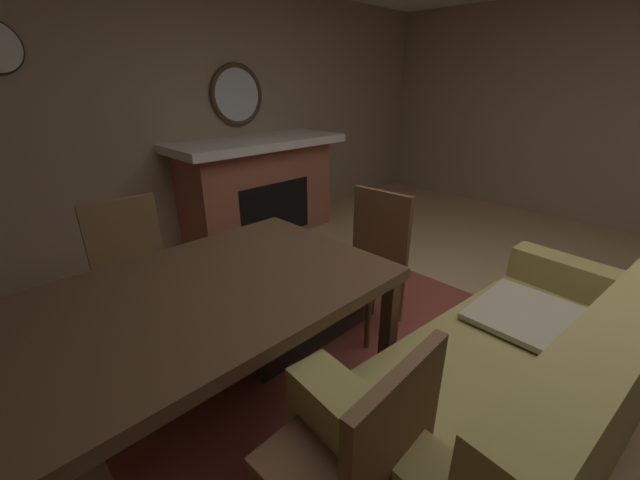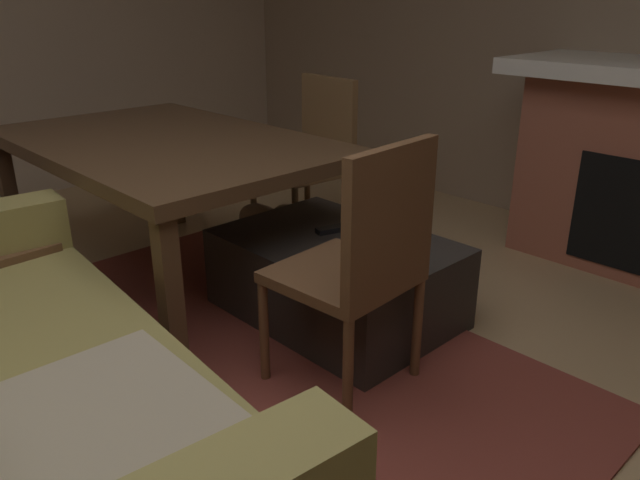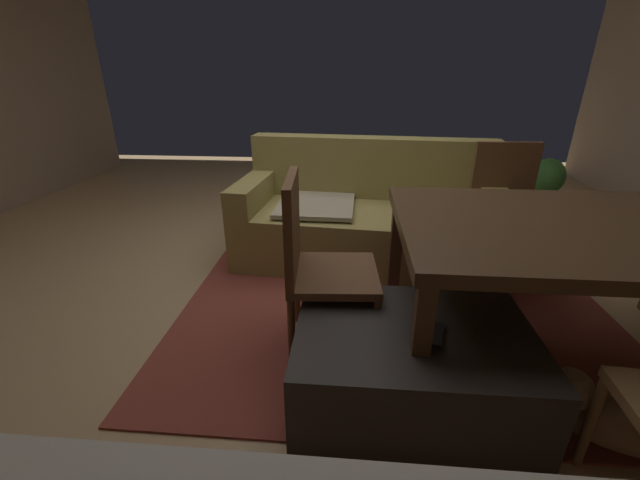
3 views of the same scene
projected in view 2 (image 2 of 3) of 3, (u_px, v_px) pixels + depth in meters
The scene contains 7 objects.
area_rug at pixel (206, 375), 2.36m from camera, with size 2.60×2.00×0.01m, color brown.
ottoman_coffee_table at pixel (336, 278), 2.75m from camera, with size 1.00×0.71×0.37m, color #2D2826.
tv_remote at pixel (333, 229), 2.76m from camera, with size 0.05×0.16×0.02m, color black.
dining_table at pixel (166, 153), 2.88m from camera, with size 1.69×1.08×0.74m.
dining_chair_south at pixel (314, 151), 3.52m from camera, with size 0.47×0.47×0.93m.
dining_chair_west at pixel (363, 258), 2.10m from camera, with size 0.47×0.47×0.93m.
small_dog at pixel (268, 225), 3.42m from camera, with size 0.60×0.33×0.30m.
Camera 2 is at (-1.17, 0.61, 1.36)m, focal length 34.79 mm.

